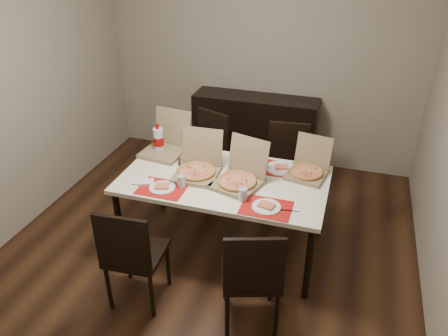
{
  "coord_description": "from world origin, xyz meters",
  "views": [
    {
      "loc": [
        1.12,
        -3.05,
        2.71
      ],
      "look_at": [
        0.13,
        0.1,
        0.85
      ],
      "focal_mm": 35.0,
      "sensor_mm": 36.0,
      "label": 1
    }
  ],
  "objects": [
    {
      "name": "dining_table",
      "position": [
        0.13,
        0.1,
        0.68
      ],
      "size": [
        1.8,
        1.0,
        0.75
      ],
      "color": "white",
      "rests_on": "ground"
    },
    {
      "name": "ground",
      "position": [
        0.0,
        0.0,
        -0.01
      ],
      "size": [
        3.8,
        4.0,
        0.02
      ],
      "primitive_type": "cube",
      "color": "#3D2312",
      "rests_on": "ground"
    },
    {
      "name": "setting_near_left",
      "position": [
        -0.3,
        -0.2,
        0.77
      ],
      "size": [
        0.48,
        0.3,
        0.11
      ],
      "color": "red",
      "rests_on": "dining_table"
    },
    {
      "name": "pizza_box_extra",
      "position": [
        -0.11,
        0.09,
        0.81
      ],
      "size": [
        0.39,
        0.43,
        0.37
      ],
      "color": "olive",
      "rests_on": "dining_table"
    },
    {
      "name": "chair_near_left",
      "position": [
        -0.33,
        -0.8,
        0.51
      ],
      "size": [
        0.45,
        0.45,
        0.93
      ],
      "color": "black",
      "rests_on": "ground"
    },
    {
      "name": "faina_plate",
      "position": [
        -0.23,
        0.27,
        0.76
      ],
      "size": [
        0.28,
        0.28,
        0.03
      ],
      "color": "black",
      "rests_on": "dining_table"
    },
    {
      "name": "chair_far_right",
      "position": [
        0.55,
        0.95,
        0.51
      ],
      "size": [
        0.46,
        0.46,
        0.93
      ],
      "color": "black",
      "rests_on": "ground"
    },
    {
      "name": "chair_far_left",
      "position": [
        -0.36,
        1.01,
        0.51
      ],
      "size": [
        0.54,
        0.54,
        0.93
      ],
      "color": "black",
      "rests_on": "ground"
    },
    {
      "name": "soda_bottle",
      "position": [
        -0.62,
        0.39,
        0.88
      ],
      "size": [
        0.1,
        0.1,
        0.3
      ],
      "color": "silver",
      "rests_on": "dining_table"
    },
    {
      "name": "setting_near_right",
      "position": [
        0.53,
        -0.23,
        0.77
      ],
      "size": [
        0.5,
        0.3,
        0.11
      ],
      "color": "red",
      "rests_on": "dining_table"
    },
    {
      "name": "pizza_box_right",
      "position": [
        0.82,
        0.38,
        0.8
      ],
      "size": [
        0.38,
        0.41,
        0.32
      ],
      "color": "olive",
      "rests_on": "dining_table"
    },
    {
      "name": "chair_near_right",
      "position": [
        0.61,
        -0.75,
        0.51
      ],
      "size": [
        0.53,
        0.53,
        0.93
      ],
      "color": "black",
      "rests_on": "ground"
    },
    {
      "name": "room_walls",
      "position": [
        0.0,
        0.43,
        1.73
      ],
      "size": [
        3.84,
        4.02,
        2.62
      ],
      "color": "gray",
      "rests_on": "ground"
    },
    {
      "name": "setting_far_left",
      "position": [
        -0.29,
        0.42,
        0.77
      ],
      "size": [
        0.46,
        0.3,
        0.11
      ],
      "color": "red",
      "rests_on": "dining_table"
    },
    {
      "name": "sideboard",
      "position": [
        0.0,
        1.78,
        0.45
      ],
      "size": [
        1.5,
        0.4,
        0.9
      ],
      "primitive_type": "cube",
      "color": "black",
      "rests_on": "ground"
    },
    {
      "name": "pizza_box_left",
      "position": [
        -0.56,
        0.41,
        0.81
      ],
      "size": [
        0.43,
        0.47,
        0.39
      ],
      "color": "olive",
      "rests_on": "dining_table"
    },
    {
      "name": "dip_bowl",
      "position": [
        0.16,
        0.22,
        0.76
      ],
      "size": [
        0.13,
        0.13,
        0.03
      ],
      "primitive_type": "imported",
      "rotation": [
        0.0,
        0.0,
        -0.16
      ],
      "color": "white",
      "rests_on": "dining_table"
    },
    {
      "name": "pizza_box_center",
      "position": [
        0.28,
        0.04,
        0.81
      ],
      "size": [
        0.47,
        0.5,
        0.37
      ],
      "color": "olive",
      "rests_on": "dining_table"
    },
    {
      "name": "setting_far_right",
      "position": [
        0.54,
        0.39,
        0.77
      ],
      "size": [
        0.44,
        0.3,
        0.11
      ],
      "color": "red",
      "rests_on": "dining_table"
    },
    {
      "name": "napkin_loose",
      "position": [
        0.23,
        0.08,
        0.76
      ],
      "size": [
        0.16,
        0.16,
        0.02
      ],
      "primitive_type": "cube",
      "rotation": [
        0.0,
        0.0,
        0.53
      ],
      "color": "white",
      "rests_on": "dining_table"
    }
  ]
}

